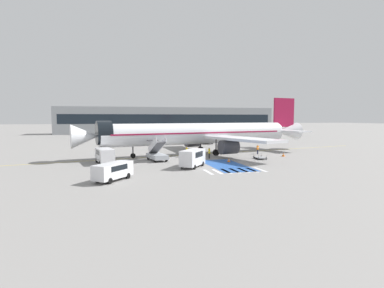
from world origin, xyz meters
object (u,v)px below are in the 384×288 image
Objects in this scene: ground_crew_2 at (187,151)px; boarding_stairs_forward at (157,154)px; ground_crew_1 at (209,152)px; traffic_cone_2 at (283,155)px; traffic_cone_1 at (200,157)px; service_van_0 at (193,157)px; service_van_1 at (105,155)px; airliner at (203,134)px; terminal_building at (169,120)px; service_van_2 at (113,170)px; baggage_cart at (260,157)px; fuel_tanker at (204,137)px; traffic_cone_0 at (229,160)px; ground_crew_0 at (258,149)px.

boarding_stairs_forward is at bearing -69.22° from ground_crew_2.
ground_crew_1 is 2.88× the size of traffic_cone_2.
service_van_0 is at bearing -113.55° from traffic_cone_1.
airliner is at bearing 10.06° from service_van_1.
ground_crew_2 is (-3.29, 2.45, 0.05)m from ground_crew_1.
terminal_building is (8.78, 81.88, 1.88)m from airliner.
ground_crew_2 is at bearing -86.62° from service_van_2.
baggage_cart is at bearing 59.94° from ground_crew_2.
baggage_cart is (7.19, -8.89, -3.59)m from airliner.
boarding_stairs_forward is 90.29m from terminal_building.
fuel_tanker is at bearing 95.28° from baggage_cart.
ground_crew_2 is 17.12m from traffic_cone_2.
fuel_tanker is at bearing 49.51° from boarding_stairs_forward.
boarding_stairs_forward is 2.96× the size of ground_crew_2.
terminal_building reaches higher than airliner.
traffic_cone_2 is at bearing -87.46° from terminal_building.
service_van_0 is at bearing -14.55° from ground_crew_2.
fuel_tanker is 32.48m from traffic_cone_1.
baggage_cart is 10.03m from traffic_cone_1.
baggage_cart is at bearing -19.29° from boarding_stairs_forward.
service_van_2 is (-24.02, -44.25, -0.57)m from fuel_tanker.
traffic_cone_0 is (17.33, 9.72, -0.87)m from service_van_2.
baggage_cart is at bearing 15.89° from traffic_cone_0.
ground_crew_0 is at bearing 123.72° from traffic_cone_2.
ground_crew_1 is at bearing 176.39° from traffic_cone_2.
ground_crew_2 is at bearing -111.14° from fuel_tanker.
airliner is 24.88× the size of ground_crew_2.
fuel_tanker is (7.63, 23.86, -2.13)m from airliner.
service_van_0 is 2.73× the size of ground_crew_2.
airliner is at bearing 135.01° from baggage_cart.
ground_crew_2 is (-13.95, -0.93, 0.05)m from ground_crew_0.
service_van_0 is 1.03× the size of service_van_2.
traffic_cone_2 is at bearing -121.51° from service_van_0.
service_van_0 is 7.88m from traffic_cone_1.
fuel_tanker reaches higher than ground_crew_0.
traffic_cone_0 is (-6.25, -1.78, 0.03)m from baggage_cart.
ground_crew_1 is 2.14m from traffic_cone_1.
fuel_tanker is at bearing 99.38° from traffic_cone_2.
service_van_0 is (3.84, -7.68, 0.44)m from boarding_stairs_forward.
service_van_1 reaches higher than ground_crew_1.
airliner reaches higher than baggage_cart.
ground_crew_2 is 0.02× the size of terminal_building.
terminal_building is at bearing 90.70° from fuel_tanker.
boarding_stairs_forward is 0.06× the size of terminal_building.
ground_crew_0 is 0.02× the size of terminal_building.
fuel_tanker is 26.73m from ground_crew_0.
ground_crew_0 and ground_crew_1 have the same top height.
boarding_stairs_forward is 8.05m from service_van_1.
baggage_cart reaches higher than traffic_cone_2.
ground_crew_1 is (-7.96, 2.75, 0.78)m from baggage_cart.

